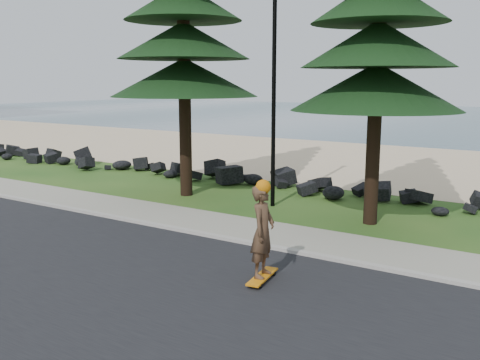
{
  "coord_description": "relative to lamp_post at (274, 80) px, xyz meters",
  "views": [
    {
      "loc": [
        8.49,
        -12.07,
        4.14
      ],
      "look_at": [
        0.75,
        0.0,
        1.46
      ],
      "focal_mm": 40.0,
      "sensor_mm": 36.0,
      "label": 1
    }
  ],
  "objects": [
    {
      "name": "road",
      "position": [
        0.0,
        -7.7,
        -4.12
      ],
      "size": [
        160.0,
        7.0,
        0.02
      ],
      "primitive_type": "cube",
      "color": "black",
      "rests_on": "ground"
    },
    {
      "name": "ground",
      "position": [
        0.0,
        -3.2,
        -4.13
      ],
      "size": [
        160.0,
        160.0,
        0.0
      ],
      "primitive_type": "plane",
      "color": "#234E18",
      "rests_on": "ground"
    },
    {
      "name": "sidewalk",
      "position": [
        0.0,
        -3.0,
        -4.09
      ],
      "size": [
        160.0,
        2.0,
        0.08
      ],
      "primitive_type": "cube",
      "color": "#9B9682",
      "rests_on": "ground"
    },
    {
      "name": "kerb",
      "position": [
        0.0,
        -4.1,
        -4.08
      ],
      "size": [
        160.0,
        0.2,
        0.1
      ],
      "primitive_type": "cube",
      "color": "#ACA69B",
      "rests_on": "ground"
    },
    {
      "name": "skateboarder",
      "position": [
        3.17,
        -6.1,
        -3.05
      ],
      "size": [
        0.56,
        1.19,
        2.15
      ],
      "rotation": [
        0.0,
        0.0,
        1.73
      ],
      "color": "orange",
      "rests_on": "ground"
    },
    {
      "name": "beach_sand",
      "position": [
        0.0,
        11.3,
        -4.13
      ],
      "size": [
        160.0,
        15.0,
        0.01
      ],
      "primitive_type": "cube",
      "color": "beige",
      "rests_on": "ground"
    },
    {
      "name": "seawall_boulders",
      "position": [
        0.0,
        2.4,
        -4.13
      ],
      "size": [
        60.0,
        2.4,
        1.1
      ],
      "primitive_type": null,
      "color": "black",
      "rests_on": "ground"
    },
    {
      "name": "lamp_post",
      "position": [
        0.0,
        0.0,
        0.0
      ],
      "size": [
        0.25,
        0.14,
        8.14
      ],
      "color": "black",
      "rests_on": "ground"
    }
  ]
}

